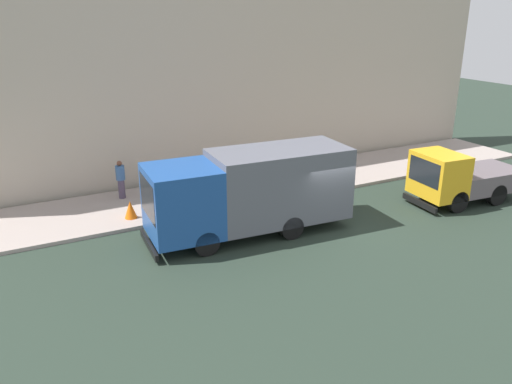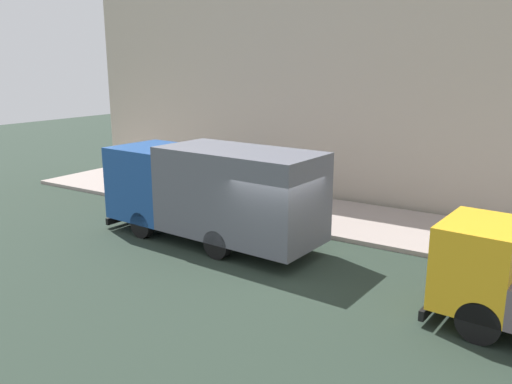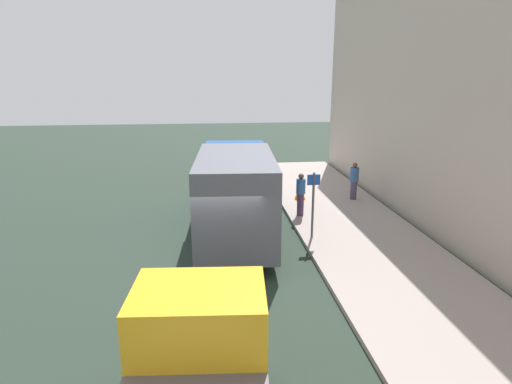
{
  "view_description": "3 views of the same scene",
  "coord_description": "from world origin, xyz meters",
  "px_view_note": "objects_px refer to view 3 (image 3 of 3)",
  "views": [
    {
      "loc": [
        -14.83,
        10.86,
        7.95
      ],
      "look_at": [
        1.42,
        2.4,
        1.33
      ],
      "focal_mm": 35.83,
      "sensor_mm": 36.0,
      "label": 1
    },
    {
      "loc": [
        -11.95,
        -6.9,
        5.59
      ],
      "look_at": [
        1.61,
        1.78,
        1.63
      ],
      "focal_mm": 36.5,
      "sensor_mm": 36.0,
      "label": 2
    },
    {
      "loc": [
        -0.14,
        -11.39,
        5.58
      ],
      "look_at": [
        1.46,
        2.55,
        1.69
      ],
      "focal_mm": 29.68,
      "sensor_mm": 36.0,
      "label": 3
    }
  ],
  "objects_px": {
    "traffic_cone_orange": "(300,192)",
    "street_sign_post": "(313,199)",
    "pedestrian_standing": "(301,193)",
    "large_utility_truck": "(236,189)",
    "pedestrian_walking": "(354,180)"
  },
  "relations": [
    {
      "from": "traffic_cone_orange",
      "to": "large_utility_truck",
      "type": "bearing_deg",
      "value": -130.43
    },
    {
      "from": "large_utility_truck",
      "to": "pedestrian_walking",
      "type": "distance_m",
      "value": 6.59
    },
    {
      "from": "traffic_cone_orange",
      "to": "street_sign_post",
      "type": "bearing_deg",
      "value": -97.27
    },
    {
      "from": "pedestrian_standing",
      "to": "traffic_cone_orange",
      "type": "xyz_separation_m",
      "value": [
        0.48,
        2.23,
        -0.56
      ]
    },
    {
      "from": "large_utility_truck",
      "to": "traffic_cone_orange",
      "type": "relative_size",
      "value": 10.96
    },
    {
      "from": "traffic_cone_orange",
      "to": "pedestrian_walking",
      "type": "bearing_deg",
      "value": -5.75
    },
    {
      "from": "street_sign_post",
      "to": "large_utility_truck",
      "type": "bearing_deg",
      "value": 160.3
    },
    {
      "from": "pedestrian_walking",
      "to": "street_sign_post",
      "type": "height_order",
      "value": "street_sign_post"
    },
    {
      "from": "traffic_cone_orange",
      "to": "street_sign_post",
      "type": "xyz_separation_m",
      "value": [
        -0.59,
        -4.62,
        1.02
      ]
    },
    {
      "from": "pedestrian_walking",
      "to": "street_sign_post",
      "type": "distance_m",
      "value": 5.33
    },
    {
      "from": "large_utility_truck",
      "to": "traffic_cone_orange",
      "type": "distance_m",
      "value": 5.02
    },
    {
      "from": "street_sign_post",
      "to": "pedestrian_standing",
      "type": "bearing_deg",
      "value": 87.4
    },
    {
      "from": "large_utility_truck",
      "to": "street_sign_post",
      "type": "bearing_deg",
      "value": -16.19
    },
    {
      "from": "large_utility_truck",
      "to": "pedestrian_standing",
      "type": "xyz_separation_m",
      "value": [
        2.67,
        1.47,
        -0.66
      ]
    },
    {
      "from": "large_utility_truck",
      "to": "street_sign_post",
      "type": "xyz_separation_m",
      "value": [
        2.57,
        -0.92,
        -0.2
      ]
    }
  ]
}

